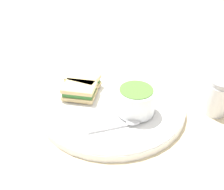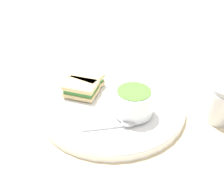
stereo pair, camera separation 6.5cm
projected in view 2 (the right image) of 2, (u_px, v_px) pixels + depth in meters
The scene contains 7 objects.
ground_plane at pixel (112, 107), 0.67m from camera, with size 2.40×2.40×0.00m, color beige.
plate at pixel (112, 104), 0.67m from camera, with size 0.37×0.37×0.02m.
soup_bowl at pixel (134, 102), 0.60m from camera, with size 0.09×0.09×0.06m.
spoon at pixel (123, 124), 0.58m from camera, with size 0.12×0.04×0.01m.
sandwich_half_near at pixel (87, 80), 0.71m from camera, with size 0.10×0.10×0.03m.
sandwich_half_far at pixel (81, 89), 0.68m from camera, with size 0.10×0.10×0.03m.
salt_shaker at pixel (220, 106), 0.61m from camera, with size 0.05×0.05×0.09m.
Camera 2 is at (0.20, 0.50, 0.41)m, focal length 42.00 mm.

